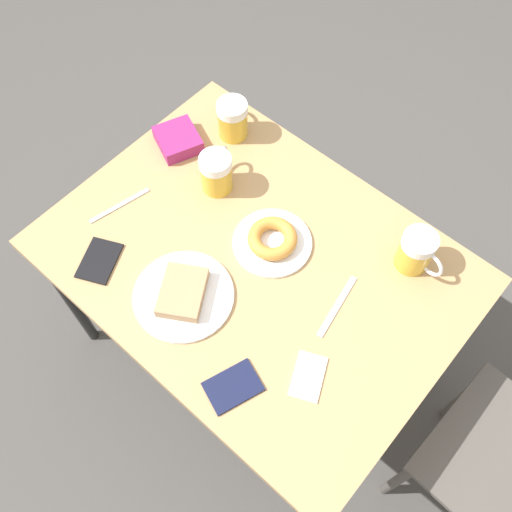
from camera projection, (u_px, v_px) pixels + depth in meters
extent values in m
plane|color=#474442|center=(256.00, 351.00, 2.13)|extent=(8.00, 8.00, 0.00)
cube|color=tan|center=(256.00, 262.00, 1.52)|extent=(0.80, 1.08, 0.03)
cylinder|color=black|center=(219.00, 166.00, 2.13)|extent=(0.04, 0.04, 0.67)
cylinder|color=black|center=(69.00, 298.00, 1.86)|extent=(0.04, 0.04, 0.67)
cylinder|color=black|center=(450.00, 332.00, 1.80)|extent=(0.04, 0.04, 0.67)
cube|color=#514C47|center=(509.00, 466.00, 1.50)|extent=(0.42, 0.42, 0.02)
cylinder|color=#514C47|center=(464.00, 396.00, 1.82)|extent=(0.03, 0.03, 0.43)
cylinder|color=#514C47|center=(397.00, 480.00, 1.70)|extent=(0.03, 0.03, 0.43)
cylinder|color=white|center=(184.00, 296.00, 1.45)|extent=(0.26, 0.26, 0.01)
cube|color=tan|center=(183.00, 292.00, 1.44)|extent=(0.18, 0.17, 0.03)
cylinder|color=white|center=(273.00, 243.00, 1.53)|extent=(0.21, 0.21, 0.01)
torus|color=#D18938|center=(273.00, 239.00, 1.51)|extent=(0.13, 0.13, 0.04)
cylinder|color=gold|center=(217.00, 176.00, 1.59)|extent=(0.09, 0.09, 0.09)
cylinder|color=white|center=(215.00, 162.00, 1.54)|extent=(0.09, 0.09, 0.03)
torus|color=silver|center=(222.00, 159.00, 1.60)|extent=(0.08, 0.04, 0.08)
cylinder|color=gold|center=(233.00, 123.00, 1.68)|extent=(0.09, 0.09, 0.09)
cylinder|color=white|center=(232.00, 108.00, 1.63)|extent=(0.09, 0.09, 0.03)
torus|color=silver|center=(229.00, 107.00, 1.70)|extent=(0.05, 0.07, 0.08)
cylinder|color=gold|center=(414.00, 254.00, 1.47)|extent=(0.09, 0.09, 0.09)
cylinder|color=white|center=(420.00, 242.00, 1.41)|extent=(0.09, 0.09, 0.03)
torus|color=silver|center=(430.00, 264.00, 1.44)|extent=(0.02, 0.08, 0.08)
cube|color=white|center=(308.00, 376.00, 1.35)|extent=(0.13, 0.11, 0.00)
cube|color=silver|center=(120.00, 205.00, 1.59)|extent=(0.18, 0.05, 0.00)
cube|color=silver|center=(337.00, 306.00, 1.44)|extent=(0.19, 0.05, 0.00)
cube|color=black|center=(99.00, 261.00, 1.51)|extent=(0.15, 0.13, 0.01)
cube|color=#141938|center=(233.00, 387.00, 1.34)|extent=(0.15, 0.12, 0.01)
cube|color=#8C2366|center=(178.00, 140.00, 1.68)|extent=(0.16, 0.16, 0.04)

